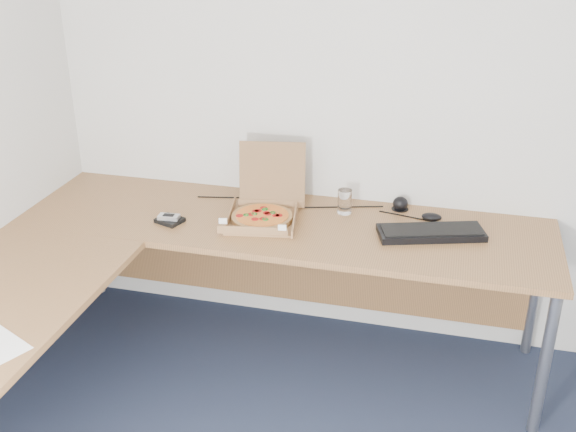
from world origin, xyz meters
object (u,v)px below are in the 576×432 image
(desk, at_px, (186,261))
(keyboard, at_px, (431,233))
(drinking_glass, at_px, (345,201))
(pizza_box, at_px, (263,212))
(wallet, at_px, (170,220))

(desk, relative_size, keyboard, 5.29)
(drinking_glass, bearing_deg, keyboard, -19.47)
(pizza_box, height_order, drinking_glass, pizza_box)
(desk, xyz_separation_m, keyboard, (1.00, 0.45, 0.04))
(keyboard, bearing_deg, wallet, 169.93)
(pizza_box, bearing_deg, desk, -127.94)
(drinking_glass, distance_m, keyboard, 0.45)
(wallet, bearing_deg, drinking_glass, 40.65)
(keyboard, distance_m, wallet, 1.21)
(desk, relative_size, wallet, 21.57)
(pizza_box, relative_size, drinking_glass, 3.14)
(keyboard, bearing_deg, pizza_box, 164.36)
(desk, bearing_deg, keyboard, 24.10)
(desk, relative_size, drinking_glass, 21.04)
(drinking_glass, xyz_separation_m, keyboard, (0.42, -0.15, -0.04))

